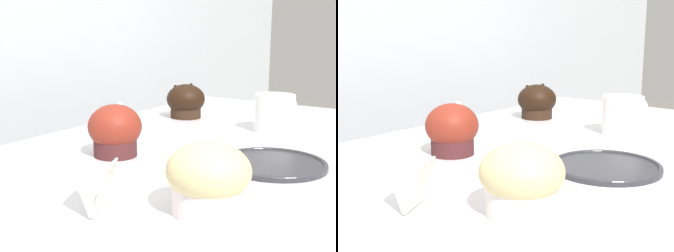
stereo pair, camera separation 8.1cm
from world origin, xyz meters
The scene contains 7 objects.
wall_back centered at (0.00, 0.60, 0.90)m, with size 3.20×0.10×1.80m, color #B2B7BC.
muffin_front_center centered at (-0.17, 0.10, 0.92)m, with size 0.09×0.09×0.09m.
muffin_back_left centered at (0.18, 0.18, 0.92)m, with size 0.09×0.09×0.08m.
muffin_back_right centered at (-0.30, -0.15, 0.92)m, with size 0.10×0.10×0.09m.
coffee_cup centered at (0.16, -0.05, 0.92)m, with size 0.12×0.08×0.08m.
serving_plate centered at (-0.08, -0.14, 0.89)m, with size 0.17×0.17×0.01m.
price_card centered at (-0.37, -0.04, 0.91)m, with size 0.06×0.06×0.06m.
Camera 2 is at (-0.71, -0.47, 1.10)m, focal length 50.00 mm.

